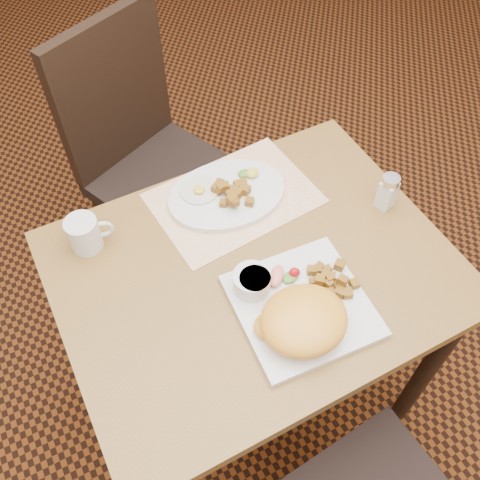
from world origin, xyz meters
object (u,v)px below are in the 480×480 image
plate_square (302,306)px  coffee_mug (85,234)px  table (254,292)px  chair_far (147,152)px  plate_oval (227,195)px  salt_shaker (388,191)px

plate_square → coffee_mug: 0.53m
table → plate_square: plate_square is taller
chair_far → plate_oval: 0.53m
chair_far → salt_shaker: 0.83m
plate_oval → chair_far: bearing=97.7°
plate_square → salt_shaker: size_ratio=2.80×
plate_square → salt_shaker: 0.38m
chair_far → plate_square: (0.06, -0.84, 0.22)m
plate_oval → salt_shaker: salt_shaker is taller
table → coffee_mug: (-0.32, 0.24, 0.15)m
plate_square → plate_oval: size_ratio=0.92×
coffee_mug → plate_oval: bearing=-3.0°
chair_far → salt_shaker: (0.40, -0.68, 0.26)m
plate_oval → coffee_mug: coffee_mug is taller
table → plate_square: (0.04, -0.14, 0.12)m
plate_oval → table: bearing=-100.0°
salt_shaker → plate_oval: bearing=148.6°
table → chair_far: chair_far is taller
table → plate_oval: plate_oval is taller
coffee_mug → table: bearing=-37.0°
plate_square → coffee_mug: (-0.36, 0.38, 0.04)m
salt_shaker → coffee_mug: size_ratio=0.93×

